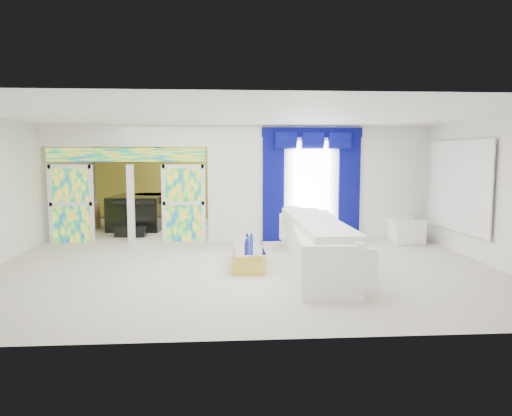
{
  "coord_description": "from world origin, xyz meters",
  "views": [
    {
      "loc": [
        -0.46,
        -11.79,
        2.26
      ],
      "look_at": [
        0.3,
        -1.2,
        1.1
      ],
      "focal_mm": 34.55,
      "sensor_mm": 36.0,
      "label": 1
    }
  ],
  "objects": [
    {
      "name": "floor",
      "position": [
        0.0,
        0.0,
        0.0
      ],
      "size": [
        12.0,
        12.0,
        0.0
      ],
      "primitive_type": "plane",
      "color": "#B7AF9E",
      "rests_on": "ground"
    },
    {
      "name": "chandelier",
      "position": [
        -2.3,
        3.4,
        2.65
      ],
      "size": [
        0.6,
        0.6,
        0.6
      ],
      "primitive_type": "sphere",
      "color": "gold",
      "rests_on": "ceiling"
    },
    {
      "name": "dividing_wall",
      "position": [
        2.15,
        1.0,
        1.5
      ],
      "size": [
        5.7,
        0.18,
        3.0
      ],
      "primitive_type": "cube",
      "color": "white",
      "rests_on": "ground"
    },
    {
      "name": "gold_curtains",
      "position": [
        0.0,
        5.9,
        1.5
      ],
      "size": [
        9.7,
        0.12,
        2.9
      ],
      "primitive_type": "cube",
      "color": "#AF9C2A",
      "rests_on": "ground"
    },
    {
      "name": "decanters",
      "position": [
        0.07,
        -2.07,
        0.47
      ],
      "size": [
        0.21,
        1.15,
        0.24
      ],
      "color": "silver",
      "rests_on": "coffee_table"
    },
    {
      "name": "stained_transom",
      "position": [
        -2.85,
        1.0,
        2.25
      ],
      "size": [
        4.0,
        0.05,
        0.35
      ],
      "primitive_type": "cube",
      "color": "#994C3F",
      "rests_on": "dividing_header"
    },
    {
      "name": "grand_piano",
      "position": [
        -2.95,
        3.42,
        0.5
      ],
      "size": [
        1.72,
        2.14,
        1.01
      ],
      "primitive_type": "cube",
      "rotation": [
        0.0,
        0.0,
        -0.1
      ],
      "color": "black",
      "rests_on": "ground"
    },
    {
      "name": "wall_mirror",
      "position": [
        4.94,
        -1.0,
        1.55
      ],
      "size": [
        0.04,
        2.7,
        1.9
      ],
      "primitive_type": "cube",
      "color": "white",
      "rests_on": "ground"
    },
    {
      "name": "table_lamp",
      "position": [
        1.34,
        0.42,
        0.66
      ],
      "size": [
        0.36,
        0.36,
        0.58
      ],
      "primitive_type": "cylinder",
      "color": "white",
      "rests_on": "console_table"
    },
    {
      "name": "blue_pelmet",
      "position": [
        1.9,
        0.87,
        2.82
      ],
      "size": [
        2.6,
        0.12,
        0.25
      ],
      "primitive_type": "cube",
      "color": "#04054B",
      "rests_on": "dividing_wall"
    },
    {
      "name": "console_table",
      "position": [
        1.64,
        0.42,
        0.19
      ],
      "size": [
        1.12,
        0.38,
        0.37
      ],
      "primitive_type": "cube",
      "rotation": [
        0.0,
        0.0,
        0.02
      ],
      "color": "white",
      "rests_on": "ground"
    },
    {
      "name": "piano_bench",
      "position": [
        -2.95,
        1.82,
        0.14
      ],
      "size": [
        0.85,
        0.4,
        0.28
      ],
      "primitive_type": "cube",
      "rotation": [
        0.0,
        0.0,
        -0.1
      ],
      "color": "black",
      "rests_on": "ground"
    },
    {
      "name": "window_pane",
      "position": [
        1.9,
        0.9,
        1.45
      ],
      "size": [
        1.0,
        0.02,
        2.3
      ],
      "primitive_type": "cube",
      "color": "white",
      "rests_on": "dividing_wall"
    },
    {
      "name": "white_sofa",
      "position": [
        1.44,
        -2.28,
        0.43
      ],
      "size": [
        1.36,
        4.62,
        0.87
      ],
      "primitive_type": "cube",
      "rotation": [
        0.0,
        0.0,
        -0.09
      ],
      "color": "white",
      "rests_on": "ground"
    },
    {
      "name": "stained_panel_right",
      "position": [
        -1.42,
        1.0,
        1.0
      ],
      "size": [
        0.95,
        0.04,
        2.0
      ],
      "primitive_type": "cube",
      "color": "#994C3F",
      "rests_on": "ground"
    },
    {
      "name": "blue_drape_right",
      "position": [
        2.9,
        0.87,
        1.4
      ],
      "size": [
        0.55,
        0.1,
        2.8
      ],
      "primitive_type": "cube",
      "color": "#04054B",
      "rests_on": "ground"
    },
    {
      "name": "dividing_header",
      "position": [
        -2.85,
        1.0,
        2.73
      ],
      "size": [
        4.3,
        0.18,
        0.55
      ],
      "primitive_type": "cube",
      "color": "white",
      "rests_on": "dividing_wall"
    },
    {
      "name": "tv_console",
      "position": [
        -4.5,
        3.41,
        0.4
      ],
      "size": [
        0.64,
        0.6,
        0.81
      ],
      "primitive_type": "cube",
      "rotation": [
        0.0,
        0.0,
        -0.2
      ],
      "color": "tan",
      "rests_on": "ground"
    },
    {
      "name": "armchair",
      "position": [
        4.23,
        0.43,
        0.32
      ],
      "size": [
        0.89,
        1.01,
        0.63
      ],
      "primitive_type": "imported",
      "rotation": [
        0.0,
        0.0,
        1.53
      ],
      "color": "white",
      "rests_on": "ground"
    },
    {
      "name": "blue_drape_left",
      "position": [
        0.9,
        0.87,
        1.4
      ],
      "size": [
        0.55,
        0.1,
        2.8
      ],
      "primitive_type": "cube",
      "color": "#04054B",
      "rests_on": "ground"
    },
    {
      "name": "coffee_table",
      "position": [
        0.09,
        -1.98,
        0.19
      ],
      "size": [
        0.71,
        1.75,
        0.38
      ],
      "primitive_type": "cube",
      "rotation": [
        0.0,
        0.0,
        -0.09
      ],
      "color": "gold",
      "rests_on": "ground"
    },
    {
      "name": "stained_panel_left",
      "position": [
        -4.28,
        1.0,
        1.0
      ],
      "size": [
        0.95,
        0.04,
        2.0
      ],
      "primitive_type": "cube",
      "color": "#994C3F",
      "rests_on": "ground"
    }
  ]
}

